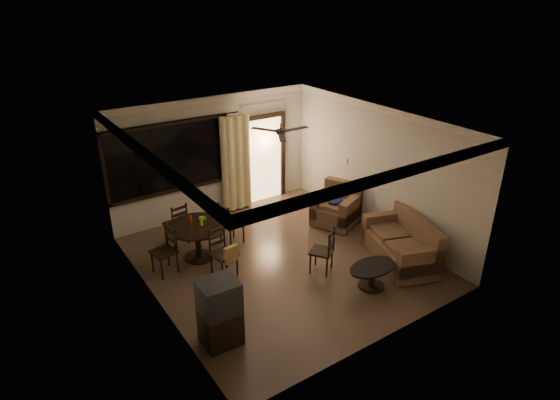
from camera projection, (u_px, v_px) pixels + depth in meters
ground at (281, 261)px, 9.30m from camera, size 5.50×5.50×0.00m
room_shell at (258, 145)px, 10.18m from camera, size 5.50×6.70×5.50m
dining_table at (197, 232)px, 9.18m from camera, size 1.16×1.16×0.95m
dining_chair_west at (165, 259)px, 8.82m from camera, size 0.48×0.48×0.95m
dining_chair_east at (232, 231)px, 9.82m from camera, size 0.48×0.48×0.95m
dining_chair_south at (224, 261)px, 8.73m from camera, size 0.48×0.53×0.95m
dining_chair_north at (177, 231)px, 9.82m from camera, size 0.48×0.48×0.95m
tv_cabinet at (220, 312)px, 6.97m from camera, size 0.59×0.53×1.09m
sofa at (403, 245)px, 9.14m from camera, size 1.40×1.89×0.90m
armchair at (337, 208)px, 10.65m from camera, size 1.19×1.19×0.92m
coffee_table at (372, 273)px, 8.39m from camera, size 0.97×0.58×0.43m
side_chair at (322, 259)px, 8.86m from camera, size 0.56×0.56×0.91m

